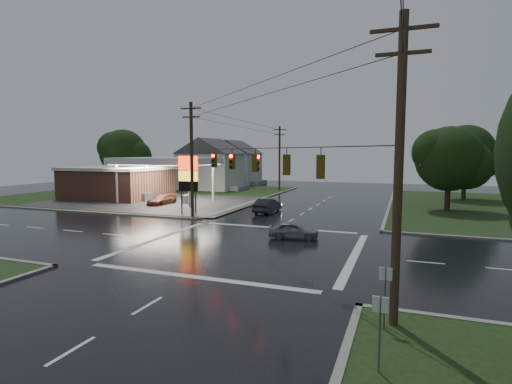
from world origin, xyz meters
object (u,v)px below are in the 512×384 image
(car_north, at_px, (267,205))
(utility_pole_se, at_px, (399,168))
(tree_ne_near, at_px, (451,159))
(car_crossing, at_px, (294,230))
(car_pump, at_px, (162,200))
(house_far, at_px, (234,162))
(pylon_sign, at_px, (188,175))
(gas_station, at_px, (124,180))
(tree_nw_behind, at_px, (124,153))
(utility_pole_n, at_px, (279,157))
(utility_pole_nw, at_px, (192,158))
(house_near, at_px, (211,163))
(tree_ne_far, at_px, (467,153))

(car_north, bearing_deg, utility_pole_se, 121.07)
(tree_ne_near, distance_m, car_crossing, 22.54)
(car_pump, bearing_deg, house_far, 102.59)
(pylon_sign, relative_size, tree_ne_near, 0.67)
(gas_station, distance_m, car_north, 22.70)
(pylon_sign, bearing_deg, car_pump, 141.39)
(house_far, height_order, car_crossing, house_far)
(house_far, bearing_deg, pylon_sign, -73.02)
(tree_nw_behind, bearing_deg, car_pump, -40.37)
(utility_pole_se, height_order, car_north, utility_pole_se)
(utility_pole_n, distance_m, car_pump, 23.91)
(utility_pole_nw, relative_size, utility_pole_se, 1.00)
(tree_nw_behind, bearing_deg, house_near, 24.98)
(gas_station, xyz_separation_m, pylon_sign, (15.18, -9.20, 1.46))
(house_near, relative_size, car_crossing, 3.04)
(car_north, xyz_separation_m, car_pump, (-13.67, 1.18, -0.12))
(house_far, xyz_separation_m, car_crossing, (24.20, -44.50, -3.79))
(gas_station, height_order, tree_ne_far, tree_ne_far)
(gas_station, distance_m, car_crossing, 32.34)
(utility_pole_nw, distance_m, tree_nw_behind, 31.82)
(pylon_sign, height_order, utility_pole_se, utility_pole_se)
(gas_station, distance_m, pylon_sign, 17.81)
(utility_pole_n, relative_size, tree_ne_near, 1.17)
(tree_ne_near, height_order, tree_ne_far, tree_ne_far)
(house_near, height_order, car_crossing, house_near)
(utility_pole_n, distance_m, tree_ne_near, 28.55)
(pylon_sign, height_order, utility_pole_nw, utility_pole_nw)
(utility_pole_se, xyz_separation_m, tree_ne_near, (4.64, 31.49, -0.16))
(house_near, distance_m, car_crossing, 40.11)
(car_north, relative_size, car_pump, 1.04)
(tree_ne_far, distance_m, car_pump, 39.28)
(tree_ne_near, bearing_deg, tree_ne_far, 75.93)
(car_crossing, bearing_deg, utility_pole_nw, 52.87)
(house_near, relative_size, tree_ne_near, 1.23)
(gas_station, xyz_separation_m, tree_ne_near, (39.82, 2.29, 3.01))
(house_far, relative_size, tree_nw_behind, 1.10)
(car_crossing, bearing_deg, car_north, 17.45)
(utility_pole_n, height_order, car_north, utility_pole_n)
(tree_ne_near, bearing_deg, house_far, 144.23)
(utility_pole_nw, relative_size, house_far, 1.00)
(utility_pole_nw, distance_m, car_pump, 11.29)
(house_far, relative_size, car_crossing, 3.04)
(house_near, xyz_separation_m, tree_ne_far, (38.10, -2.01, 1.77))
(utility_pole_nw, distance_m, tree_ne_far, 36.20)
(car_pump, bearing_deg, utility_pole_nw, -35.21)
(house_near, bearing_deg, utility_pole_n, 9.91)
(tree_nw_behind, xyz_separation_m, tree_ne_far, (50.99, 4.00, -0.00))
(house_near, xyz_separation_m, house_far, (-1.00, 12.00, 0.00))
(pylon_sign, bearing_deg, utility_pole_nw, -45.00)
(gas_station, xyz_separation_m, car_north, (22.07, -4.97, -1.81))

